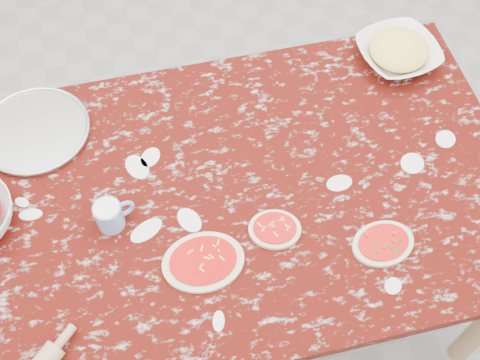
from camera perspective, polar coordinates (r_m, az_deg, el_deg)
name	(u,v)px	position (r m, az deg, el deg)	size (l,w,h in m)	color
ground	(240,290)	(2.42, 0.00, -10.16)	(4.00, 4.00, 0.00)	gray
worktable	(240,204)	(1.81, 0.00, -2.24)	(1.60, 1.00, 0.75)	#370905
pizza_tray	(35,131)	(1.95, -18.47, 4.32)	(0.32, 0.32, 0.01)	#B2B2B7
cheese_bowl	(398,53)	(2.09, 14.42, 11.31)	(0.25, 0.25, 0.06)	white
flour_mug	(110,215)	(1.69, -11.95, -3.19)	(0.11, 0.08, 0.09)	#7090D6
pizza_left	(203,262)	(1.63, -3.43, -7.57)	(0.22, 0.17, 0.02)	beige
pizza_mid	(275,229)	(1.67, 3.25, -4.58)	(0.17, 0.15, 0.02)	beige
pizza_right	(383,243)	(1.70, 13.13, -5.75)	(0.19, 0.15, 0.02)	beige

